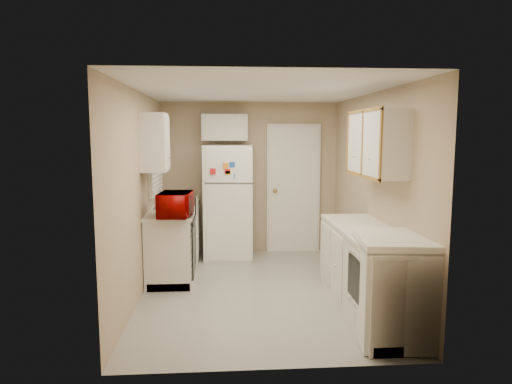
{
  "coord_description": "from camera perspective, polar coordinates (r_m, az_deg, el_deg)",
  "views": [
    {
      "loc": [
        -0.41,
        -5.38,
        1.91
      ],
      "look_at": [
        0.0,
        0.5,
        1.15
      ],
      "focal_mm": 32.0,
      "sensor_mm": 36.0,
      "label": 1
    }
  ],
  "objects": [
    {
      "name": "upper_cabinet_right",
      "position": [
        5.15,
        14.89,
        5.89
      ],
      "size": [
        0.3,
        1.2,
        0.7
      ],
      "primitive_type": "cube",
      "color": "silver",
      "rests_on": "wall_right"
    },
    {
      "name": "wall_right",
      "position": [
        5.72,
        14.5,
        -0.01
      ],
      "size": [
        3.8,
        3.8,
        0.0
      ],
      "primitive_type": "plane",
      "color": "tan",
      "rests_on": "floor"
    },
    {
      "name": "wall_left",
      "position": [
        5.51,
        -14.3,
        -0.28
      ],
      "size": [
        3.8,
        3.8,
        0.0
      ],
      "primitive_type": "plane",
      "color": "tan",
      "rests_on": "floor"
    },
    {
      "name": "upper_cabinet_left",
      "position": [
        5.66,
        -12.59,
        6.06
      ],
      "size": [
        0.3,
        0.45,
        0.7
      ],
      "primitive_type": "cube",
      "color": "silver",
      "rests_on": "wall_left"
    },
    {
      "name": "floor",
      "position": [
        5.72,
        0.36,
        -12.15
      ],
      "size": [
        3.8,
        3.8,
        0.0
      ],
      "primitive_type": "plane",
      "color": "#B5B3AA",
      "rests_on": "ground"
    },
    {
      "name": "dishwasher",
      "position": [
        5.86,
        -7.83,
        -6.73
      ],
      "size": [
        0.03,
        0.58,
        0.72
      ],
      "primitive_type": "cube",
      "color": "black",
      "rests_on": "floor"
    },
    {
      "name": "sink",
      "position": [
        6.55,
        -10.0,
        -1.99
      ],
      "size": [
        0.54,
        0.74,
        0.16
      ],
      "primitive_type": "cube",
      "color": "gray",
      "rests_on": "left_counter"
    },
    {
      "name": "interior_door",
      "position": [
        7.38,
        4.69,
        0.39
      ],
      "size": [
        0.86,
        0.06,
        2.08
      ],
      "primitive_type": "cube",
      "color": "white",
      "rests_on": "floor"
    },
    {
      "name": "microwave",
      "position": [
        5.63,
        -10.02,
        -1.55
      ],
      "size": [
        0.56,
        0.34,
        0.36
      ],
      "primitive_type": "imported",
      "rotation": [
        0.0,
        0.0,
        1.48
      ],
      "color": "#970200",
      "rests_on": "left_counter"
    },
    {
      "name": "stove",
      "position": [
        4.51,
        16.69,
        -11.29
      ],
      "size": [
        0.74,
        0.88,
        0.98
      ],
      "primitive_type": "cube",
      "rotation": [
        0.0,
        0.0,
        -0.11
      ],
      "color": "white",
      "rests_on": "floor"
    },
    {
      "name": "wall_front",
      "position": [
        3.57,
        2.72,
        -4.1
      ],
      "size": [
        2.8,
        2.8,
        0.0
      ],
      "primitive_type": "plane",
      "color": "tan",
      "rests_on": "floor"
    },
    {
      "name": "window_blinds",
      "position": [
        6.5,
        -12.43,
        4.45
      ],
      "size": [
        0.1,
        0.98,
        1.08
      ],
      "primitive_type": "cube",
      "color": "silver",
      "rests_on": "wall_left"
    },
    {
      "name": "left_counter",
      "position": [
        6.48,
        -10.05,
        -5.79
      ],
      "size": [
        0.6,
        1.8,
        0.9
      ],
      "primitive_type": "cube",
      "color": "silver",
      "rests_on": "floor"
    },
    {
      "name": "soap_bottle",
      "position": [
        6.84,
        -10.18,
        -0.42
      ],
      "size": [
        0.09,
        0.09,
        0.17
      ],
      "primitive_type": "imported",
      "rotation": [
        0.0,
        0.0,
        0.15
      ],
      "color": "silver",
      "rests_on": "left_counter"
    },
    {
      "name": "right_counter",
      "position": [
        5.04,
        13.86,
        -9.71
      ],
      "size": [
        0.6,
        2.0,
        0.9
      ],
      "primitive_type": "cube",
      "color": "silver",
      "rests_on": "floor"
    },
    {
      "name": "cabinet_over_fridge",
      "position": [
        7.13,
        -3.96,
        8.05
      ],
      "size": [
        0.7,
        0.3,
        0.4
      ],
      "primitive_type": "cube",
      "color": "silver",
      "rests_on": "wall_back"
    },
    {
      "name": "wall_back",
      "position": [
        7.32,
        -0.77,
        1.78
      ],
      "size": [
        2.8,
        2.8,
        0.0
      ],
      "primitive_type": "plane",
      "color": "tan",
      "rests_on": "floor"
    },
    {
      "name": "refrigerator",
      "position": [
        6.99,
        -3.38,
        -1.25
      ],
      "size": [
        0.78,
        0.76,
        1.73
      ],
      "primitive_type": "cube",
      "rotation": [
        0.0,
        0.0,
        -0.09
      ],
      "color": "white",
      "rests_on": "floor"
    },
    {
      "name": "ceiling",
      "position": [
        5.42,
        0.38,
        12.55
      ],
      "size": [
        3.8,
        3.8,
        0.0
      ],
      "primitive_type": "plane",
      "color": "white",
      "rests_on": "floor"
    }
  ]
}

